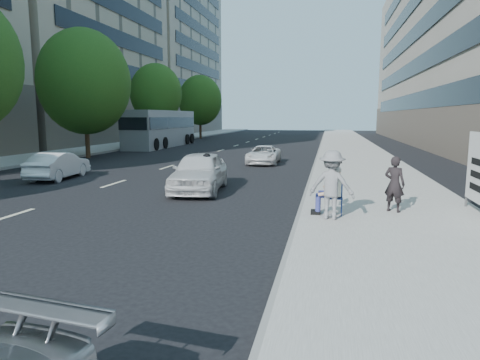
% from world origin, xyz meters
% --- Properties ---
extents(ground, '(160.00, 160.00, 0.00)m').
position_xyz_m(ground, '(0.00, 0.00, 0.00)').
color(ground, black).
rests_on(ground, ground).
extents(near_sidewalk, '(5.00, 120.00, 0.15)m').
position_xyz_m(near_sidewalk, '(4.00, 20.00, 0.07)').
color(near_sidewalk, gray).
rests_on(near_sidewalk, ground).
extents(far_sidewalk, '(4.50, 120.00, 0.15)m').
position_xyz_m(far_sidewalk, '(-16.75, 20.00, 0.07)').
color(far_sidewalk, gray).
rests_on(far_sidewalk, ground).
extents(far_bldg_north, '(22.00, 28.00, 28.00)m').
position_xyz_m(far_bldg_north, '(-30.00, 62.00, 14.00)').
color(far_bldg_north, tan).
rests_on(far_bldg_north, ground).
extents(tree_far_c, '(6.00, 6.00, 8.47)m').
position_xyz_m(tree_far_c, '(-13.70, 18.00, 5.02)').
color(tree_far_c, '#382616').
rests_on(tree_far_c, ground).
extents(tree_far_d, '(4.80, 4.80, 7.65)m').
position_xyz_m(tree_far_d, '(-13.70, 30.00, 4.89)').
color(tree_far_d, '#382616').
rests_on(tree_far_d, ground).
extents(tree_far_e, '(5.40, 5.40, 7.89)m').
position_xyz_m(tree_far_e, '(-13.70, 44.00, 4.78)').
color(tree_far_e, '#382616').
rests_on(tree_far_e, ground).
extents(seated_protester, '(0.83, 1.12, 1.31)m').
position_xyz_m(seated_protester, '(2.29, 3.46, 0.87)').
color(seated_protester, navy).
rests_on(seated_protester, near_sidewalk).
extents(jogger, '(1.24, 0.85, 1.77)m').
position_xyz_m(jogger, '(2.30, 2.94, 1.04)').
color(jogger, slate).
rests_on(jogger, near_sidewalk).
extents(pedestrian_woman, '(0.68, 0.60, 1.55)m').
position_xyz_m(pedestrian_woman, '(4.01, 4.17, 0.93)').
color(pedestrian_woman, black).
rests_on(pedestrian_woman, near_sidewalk).
extents(white_sedan_near, '(2.19, 4.48, 1.47)m').
position_xyz_m(white_sedan_near, '(-2.50, 7.04, 0.74)').
color(white_sedan_near, silver).
rests_on(white_sedan_near, ground).
extents(white_sedan_mid, '(1.61, 3.75, 1.20)m').
position_xyz_m(white_sedan_mid, '(-9.62, 8.83, 0.60)').
color(white_sedan_mid, silver).
rests_on(white_sedan_mid, ground).
extents(white_sedan_far, '(1.83, 3.86, 1.06)m').
position_xyz_m(white_sedan_far, '(-1.54, 16.80, 0.53)').
color(white_sedan_far, silver).
rests_on(white_sedan_far, ground).
extents(motorcycle, '(0.72, 2.05, 1.42)m').
position_xyz_m(motorcycle, '(-2.14, 6.98, 0.64)').
color(motorcycle, black).
rests_on(motorcycle, ground).
extents(bus, '(2.76, 12.08, 3.30)m').
position_xyz_m(bus, '(-13.00, 29.44, 1.64)').
color(bus, gray).
rests_on(bus, ground).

